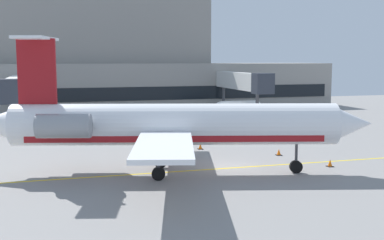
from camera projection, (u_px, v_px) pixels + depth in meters
The scene contains 10 objects.
ground at pixel (227, 168), 36.71m from camera, with size 120.00×120.00×0.11m.
terminal_building at pixel (115, 63), 79.39m from camera, with size 67.46×11.95×18.99m.
jet_bridge_west at pixel (14, 88), 59.78m from camera, with size 2.40×19.18×5.93m.
jet_bridge_east at pixel (243, 82), 69.17m from camera, with size 2.40×17.12×6.25m.
regional_jet at pixel (168, 125), 34.20m from camera, with size 27.96×21.61×9.52m.
pushback_tractor at pixel (279, 119), 58.86m from camera, with size 3.77×3.14×1.85m.
fuel_tank at pixel (238, 108), 68.27m from camera, with size 6.95×1.96×2.29m.
safety_cone_alpha at pixel (279, 152), 41.26m from camera, with size 0.47×0.47×0.55m.
safety_cone_bravo at pixel (330, 163), 36.91m from camera, with size 0.47×0.47×0.55m.
safety_cone_delta at pixel (200, 146), 44.03m from camera, with size 0.47×0.47×0.55m.
Camera 1 is at (-12.62, -33.80, 8.03)m, focal length 46.05 mm.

